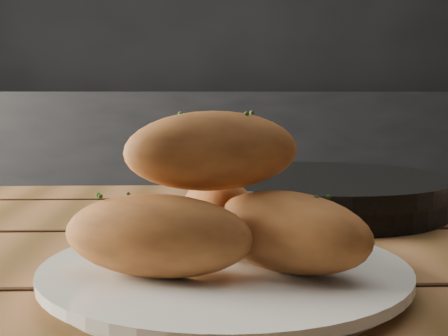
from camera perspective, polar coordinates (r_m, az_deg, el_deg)
counter at (r=2.70m, az=2.86°, el=-2.59°), size 2.80×0.60×0.90m
plate at (r=0.49m, az=0.08°, el=-9.68°), size 0.28×0.28×0.02m
bread_rolls at (r=0.47m, az=-0.50°, el=-3.66°), size 0.24×0.20×0.12m
skillet at (r=0.80m, az=9.18°, el=-2.24°), size 0.45×0.32×0.05m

